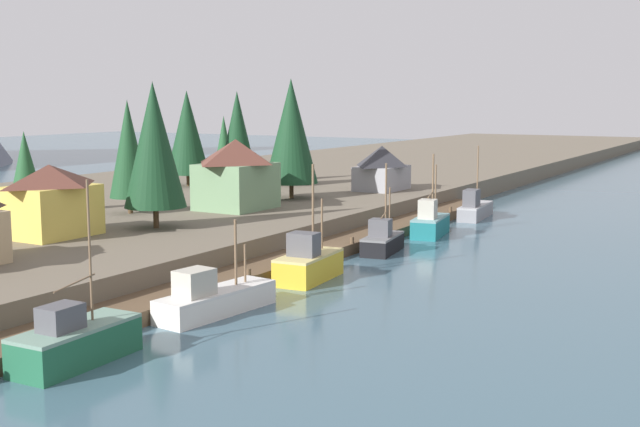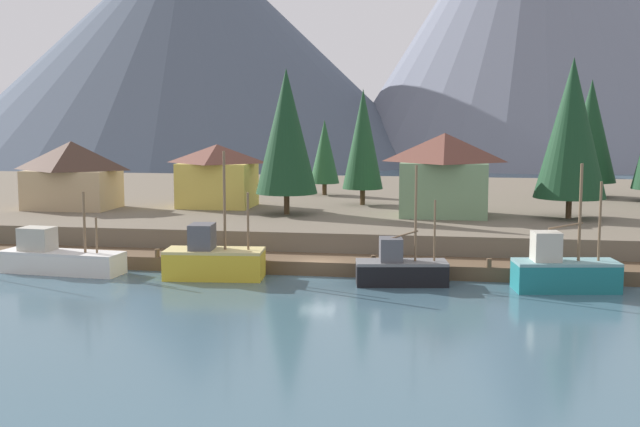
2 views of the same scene
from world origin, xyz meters
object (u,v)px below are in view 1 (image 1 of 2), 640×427
Objects in this scene: fishing_boat_green at (75,342)px; conifer_back_left at (187,132)px; fishing_boat_grey at (475,209)px; fishing_boat_black at (382,241)px; conifer_near_right at (154,145)px; conifer_mid_left at (25,166)px; house_grey at (382,167)px; conifer_near_left at (224,142)px; conifer_back_right at (128,149)px; house_green at (236,173)px; fishing_boat_yellow at (308,264)px; fishing_boat_white at (213,299)px; conifer_centre at (237,133)px; fishing_boat_teal at (430,224)px; conifer_mid_right at (290,135)px; house_yellow at (50,200)px; conifer_far_left at (291,131)px.

fishing_boat_green is 0.77× the size of conifer_back_left.
fishing_boat_black is at bearing 174.20° from fishing_boat_grey.
conifer_near_right reaches higher than conifer_mid_left.
conifer_near_left reaches higher than house_grey.
fishing_boat_grey is at bearing -9.14° from fishing_boat_black.
fishing_boat_green is 40.68m from conifer_back_right.
fishing_boat_yellow is at bearing -130.53° from house_green.
conifer_near_left is at bearing 75.56° from fishing_boat_grey.
conifer_centre reaches higher than fishing_boat_white.
conifer_near_right is 1.03× the size of conifer_back_left.
conifer_back_right is (5.25, -8.95, 1.71)m from conifer_mid_left.
fishing_boat_yellow is at bearing -2.94° from fishing_boat_green.
conifer_centre reaches higher than house_green.
fishing_boat_yellow is 35.08m from conifer_mid_left.
fishing_boat_grey reaches higher than fishing_boat_white.
conifer_mid_right is at bearing 50.93° from fishing_boat_teal.
conifer_mid_right is (0.70, 26.04, 7.93)m from fishing_boat_grey.
house_grey is (39.40, 13.09, 4.04)m from fishing_boat_yellow.
fishing_boat_black is 19.08m from house_green.
conifer_back_right is (5.82, 8.62, -0.94)m from conifer_near_right.
fishing_boat_black is 0.63× the size of conifer_near_right.
fishing_boat_white is at bearing -3.02° from fishing_boat_green.
fishing_boat_green is 1.08× the size of fishing_boat_yellow.
house_yellow is at bearing 169.47° from house_grey.
fishing_boat_black is 24.76m from fishing_boat_grey.
fishing_boat_grey is 1.15× the size of house_grey.
conifer_near_left is at bearing 47.27° from conifer_centre.
fishing_boat_yellow is at bearing -74.42° from house_yellow.
fishing_boat_green is 36.42m from fishing_boat_black.
conifer_mid_left reaches higher than fishing_boat_black.
fishing_boat_black is (13.12, 0.08, -0.23)m from fishing_boat_yellow.
fishing_boat_white is 0.74× the size of conifer_back_left.
conifer_far_left is (24.54, 1.33, 0.34)m from conifer_near_right.
conifer_mid_left is at bearing 73.32° from fishing_boat_white.
conifer_back_right is (30.88, 25.33, 7.75)m from fishing_boat_green.
fishing_boat_teal is 0.96× the size of fishing_boat_grey.
house_yellow is 44.66m from conifer_centre.
conifer_near_right is at bearing -124.01° from conifer_back_right.
conifer_mid_left reaches higher than fishing_boat_yellow.
fishing_boat_black is at bearing -125.28° from conifer_centre.
house_grey is at bearing -21.40° from conifer_back_right.
conifer_near_right is 1.04× the size of conifer_centre.
conifer_back_right is 30.33m from conifer_centre.
house_green is at bearing 39.14° from fishing_boat_white.
house_green is 24.34m from house_grey.
conifer_near_left is at bearing 54.30° from fishing_boat_teal.
house_green is at bearing -140.89° from conifer_near_left.
fishing_boat_green is at bearing -175.14° from fishing_boat_white.
conifer_near_right is (13.46, 16.83, 8.84)m from fishing_boat_white.
house_green is at bearing -160.93° from conifer_mid_right.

